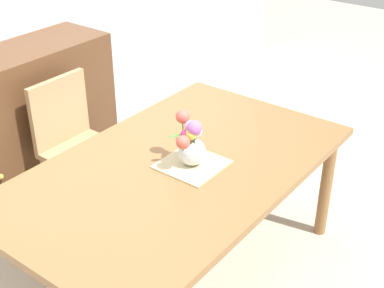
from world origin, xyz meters
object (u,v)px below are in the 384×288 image
(chair_far, at_px, (74,140))
(flower_vase, at_px, (191,141))
(dresser, at_px, (15,129))
(dining_table, at_px, (176,177))

(chair_far, bearing_deg, flower_vase, 86.64)
(dresser, bearing_deg, dining_table, -89.63)
(dresser, xyz_separation_m, flower_vase, (0.06, -1.39, 0.36))
(chair_far, relative_size, flower_vase, 3.50)
(chair_far, bearing_deg, dresser, -75.69)
(dining_table, distance_m, dresser, 1.34)
(dining_table, height_order, flower_vase, flower_vase)
(chair_far, distance_m, flower_vase, 1.01)
(chair_far, relative_size, dresser, 0.64)
(flower_vase, bearing_deg, dining_table, 129.77)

